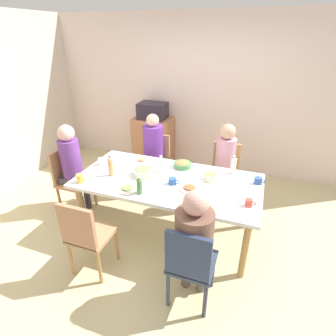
{
  "coord_description": "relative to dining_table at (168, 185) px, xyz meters",
  "views": [
    {
      "loc": [
        0.91,
        -2.52,
        2.28
      ],
      "look_at": [
        0.0,
        0.0,
        0.9
      ],
      "focal_mm": 28.28,
      "sensor_mm": 36.0,
      "label": 1
    }
  ],
  "objects": [
    {
      "name": "cup_3",
      "position": [
        0.99,
        0.26,
        0.11
      ],
      "size": [
        0.12,
        0.09,
        0.08
      ],
      "color": "#325595",
      "rests_on": "dining_table"
    },
    {
      "name": "chair_3",
      "position": [
        -0.53,
        0.9,
        -0.17
      ],
      "size": [
        0.4,
        0.4,
        0.9
      ],
      "color": "tan",
      "rests_on": "ground_plane"
    },
    {
      "name": "person_4",
      "position": [
        -1.35,
        0.0,
        0.06
      ],
      "size": [
        0.3,
        0.3,
        1.26
      ],
      "color": "#413A45",
      "rests_on": "ground_plane"
    },
    {
      "name": "bottle_1",
      "position": [
        0.69,
        0.41,
        0.18
      ],
      "size": [
        0.07,
        0.07,
        0.23
      ],
      "color": "silver",
      "rests_on": "dining_table"
    },
    {
      "name": "bottle_3",
      "position": [
        -0.15,
        0.16,
        0.17
      ],
      "size": [
        0.06,
        0.06,
        0.21
      ],
      "color": "silver",
      "rests_on": "dining_table"
    },
    {
      "name": "cup_2",
      "position": [
        0.93,
        -0.22,
        0.11
      ],
      "size": [
        0.11,
        0.07,
        0.07
      ],
      "color": "#D44739",
      "rests_on": "dining_table"
    },
    {
      "name": "person_1",
      "position": [
        0.53,
        0.81,
        0.05
      ],
      "size": [
        0.3,
        0.3,
        1.23
      ],
      "color": "brown",
      "rests_on": "ground_plane"
    },
    {
      "name": "cup_4",
      "position": [
        -0.94,
        0.07,
        0.12
      ],
      "size": [
        0.11,
        0.07,
        0.09
      ],
      "color": "white",
      "rests_on": "dining_table"
    },
    {
      "name": "microwave",
      "position": [
        -0.92,
        1.74,
        0.36
      ],
      "size": [
        0.48,
        0.36,
        0.28
      ],
      "primitive_type": "cube",
      "color": "#27212D",
      "rests_on": "side_cabinet"
    },
    {
      "name": "cup_0",
      "position": [
        0.08,
        -0.08,
        0.11
      ],
      "size": [
        0.13,
        0.09,
        0.07
      ],
      "color": "#315BA2",
      "rests_on": "dining_table"
    },
    {
      "name": "dining_table",
      "position": [
        0.0,
        0.0,
        0.0
      ],
      "size": [
        2.12,
        1.05,
        0.75
      ],
      "color": "white",
      "rests_on": "ground_plane"
    },
    {
      "name": "bowl_2",
      "position": [
        0.47,
        0.17,
        0.12
      ],
      "size": [
        0.17,
        0.17,
        0.09
      ],
      "color": "beige",
      "rests_on": "dining_table"
    },
    {
      "name": "plate_1",
      "position": [
        -0.34,
        -0.36,
        0.08
      ],
      "size": [
        0.24,
        0.24,
        0.04
      ],
      "color": "silver",
      "rests_on": "dining_table"
    },
    {
      "name": "bottle_2",
      "position": [
        -0.18,
        -0.39,
        0.17
      ],
      "size": [
        0.06,
        0.06,
        0.2
      ],
      "color": "#47803F",
      "rests_on": "dining_table"
    },
    {
      "name": "person_3",
      "position": [
        -0.53,
        0.81,
        0.07
      ],
      "size": [
        0.3,
        0.3,
        1.26
      ],
      "color": "#504E3C",
      "rests_on": "ground_plane"
    },
    {
      "name": "bowl_1",
      "position": [
        0.07,
        0.36,
        0.11
      ],
      "size": [
        0.22,
        0.22,
        0.08
      ],
      "color": "#468146",
      "rests_on": "dining_table"
    },
    {
      "name": "ground_plane",
      "position": [
        0.0,
        0.0,
        -0.68
      ],
      "size": [
        6.78,
        6.78,
        0.0
      ],
      "primitive_type": "plane",
      "color": "#C7B988"
    },
    {
      "name": "chair_4",
      "position": [
        -1.44,
        0.0,
        -0.17
      ],
      "size": [
        0.4,
        0.4,
        0.9
      ],
      "color": "#B4764C",
      "rests_on": "ground_plane"
    },
    {
      "name": "chair_1",
      "position": [
        0.53,
        0.9,
        -0.17
      ],
      "size": [
        0.4,
        0.4,
        0.9
      ],
      "color": "#AD824B",
      "rests_on": "ground_plane"
    },
    {
      "name": "chair_2",
      "position": [
        0.53,
        -0.9,
        -0.17
      ],
      "size": [
        0.4,
        0.4,
        0.9
      ],
      "color": "#2C3A55",
      "rests_on": "ground_plane"
    },
    {
      "name": "plate_0",
      "position": [
        -0.5,
        0.34,
        0.08
      ],
      "size": [
        0.2,
        0.2,
        0.04
      ],
      "color": "silver",
      "rests_on": "dining_table"
    },
    {
      "name": "plate_2",
      "position": [
        0.29,
        -0.12,
        0.08
      ],
      "size": [
        0.24,
        0.24,
        0.04
      ],
      "color": "silver",
      "rests_on": "dining_table"
    },
    {
      "name": "chair_0",
      "position": [
        -0.53,
        -0.9,
        -0.17
      ],
      "size": [
        0.4,
        0.4,
        0.9
      ],
      "color": "#A87E56",
      "rests_on": "ground_plane"
    },
    {
      "name": "person_2",
      "position": [
        0.53,
        -0.81,
        0.04
      ],
      "size": [
        0.33,
        0.33,
        1.19
      ],
      "color": "brown",
      "rests_on": "ground_plane"
    },
    {
      "name": "cup_1",
      "position": [
        -0.92,
        -0.4,
        0.12
      ],
      "size": [
        0.12,
        0.08,
        0.1
      ],
      "color": "#EABD4C",
      "rests_on": "dining_table"
    },
    {
      "name": "side_cabinet",
      "position": [
        -0.92,
        1.74,
        -0.23
      ],
      "size": [
        0.7,
        0.44,
        0.9
      ],
      "primitive_type": "cube",
      "color": "#B77850",
      "rests_on": "ground_plane"
    },
    {
      "name": "bowl_0",
      "position": [
        -0.31,
        0.01,
        0.12
      ],
      "size": [
        0.27,
        0.27,
        0.09
      ],
      "color": "beige",
      "rests_on": "dining_table"
    },
    {
      "name": "bottle_0",
      "position": [
        -0.67,
        -0.14,
        0.19
      ],
      "size": [
        0.06,
        0.06,
        0.25
      ],
      "color": "tan",
      "rests_on": "dining_table"
    },
    {
      "name": "wall_back",
      "position": [
        0.0,
        2.04,
        0.62
      ],
      "size": [
        5.89,
        0.12,
        2.6
      ],
      "primitive_type": "cube",
      "color": "beige",
      "rests_on": "ground_plane"
    }
  ]
}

